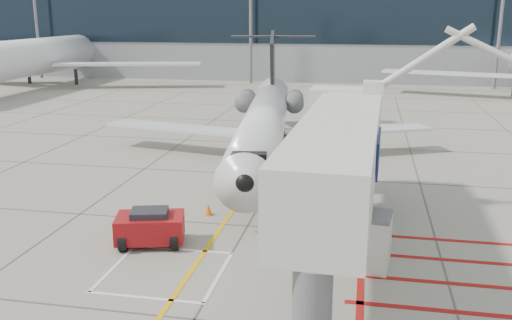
# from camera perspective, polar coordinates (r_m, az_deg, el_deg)

# --- Properties ---
(ground_plane) EXTENTS (260.00, 260.00, 0.00)m
(ground_plane) POSITION_cam_1_polar(r_m,az_deg,el_deg) (21.72, -3.07, -10.39)
(ground_plane) COLOR gray
(ground_plane) RESTS_ON ground
(regional_jet) EXTENTS (25.69, 30.85, 7.45)m
(regional_jet) POSITION_cam_1_polar(r_m,az_deg,el_deg) (33.26, 0.52, 5.24)
(regional_jet) COLOR silver
(regional_jet) RESTS_ON ground_plane
(jet_bridge) EXTENTS (9.31, 18.56, 7.30)m
(jet_bridge) POSITION_cam_1_polar(r_m,az_deg,el_deg) (20.53, 8.09, -1.14)
(jet_bridge) COLOR silver
(jet_bridge) RESTS_ON ground_plane
(pushback_tug) EXTENTS (3.02, 2.30, 1.57)m
(pushback_tug) POSITION_cam_1_polar(r_m,az_deg,el_deg) (23.53, -10.55, -6.52)
(pushback_tug) COLOR maroon
(pushback_tug) RESTS_ON ground_plane
(baggage_cart) EXTENTS (1.70, 1.11, 1.05)m
(baggage_cart) POSITION_cam_1_polar(r_m,az_deg,el_deg) (27.74, 6.44, -3.61)
(baggage_cart) COLOR #545458
(baggage_cart) RESTS_ON ground_plane
(ground_power_unit) EXTENTS (2.81, 1.85, 2.09)m
(ground_power_unit) POSITION_cam_1_polar(r_m,az_deg,el_deg) (21.55, 9.72, -7.77)
(ground_power_unit) COLOR beige
(ground_power_unit) RESTS_ON ground_plane
(cone_nose) EXTENTS (0.38, 0.38, 0.53)m
(cone_nose) POSITION_cam_1_polar(r_m,az_deg,el_deg) (26.62, -4.81, -4.96)
(cone_nose) COLOR orange
(cone_nose) RESTS_ON ground_plane
(cone_side) EXTENTS (0.35, 0.35, 0.48)m
(cone_side) POSITION_cam_1_polar(r_m,az_deg,el_deg) (29.24, -0.41, -3.13)
(cone_side) COLOR orange
(cone_side) RESTS_ON ground_plane
(terminal_building) EXTENTS (180.00, 28.00, 14.00)m
(terminal_building) POSITION_cam_1_polar(r_m,az_deg,el_deg) (89.23, 14.66, 12.86)
(terminal_building) COLOR gray
(terminal_building) RESTS_ON ground_plane
(terminal_glass_band) EXTENTS (180.00, 0.10, 6.00)m
(terminal_glass_band) POSITION_cam_1_polar(r_m,az_deg,el_deg) (75.19, 15.32, 13.31)
(terminal_glass_band) COLOR black
(terminal_glass_band) RESTS_ON ground_plane
(bg_aircraft_b) EXTENTS (39.59, 43.99, 13.20)m
(bg_aircraft_b) POSITION_cam_1_polar(r_m,az_deg,el_deg) (76.29, -20.90, 11.84)
(bg_aircraft_b) COLOR silver
(bg_aircraft_b) RESTS_ON ground_plane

